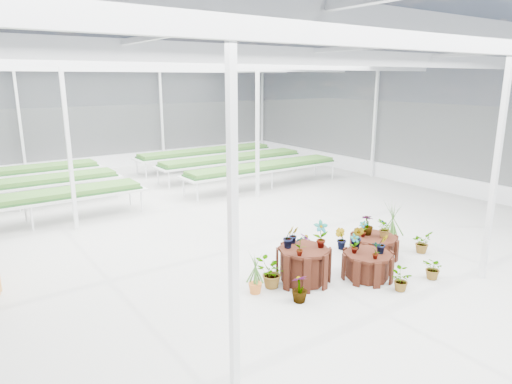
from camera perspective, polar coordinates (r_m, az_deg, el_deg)
ground_plane at (r=10.95m, az=-0.60°, el=-7.22°), size 24.00×24.00×0.00m
greenhouse_shell at (r=10.34m, az=-0.63°, el=4.47°), size 18.00×24.00×4.50m
steel_frame at (r=10.34m, az=-0.63°, el=4.47°), size 18.00×24.00×4.50m
nursery_benches at (r=17.02m, az=-14.45°, el=1.58°), size 16.00×7.00×0.84m
plinth_tall at (r=9.23m, az=5.95°, el=-9.09°), size 1.25×1.25×0.72m
plinth_mid at (r=9.67m, az=13.76°, el=-8.91°), size 1.28×1.28×0.54m
plinth_low at (r=10.81m, az=14.50°, el=-6.60°), size 1.37×1.37×0.48m
nursery_plants at (r=9.91m, az=11.27°, el=-6.93°), size 4.87×2.72×1.28m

